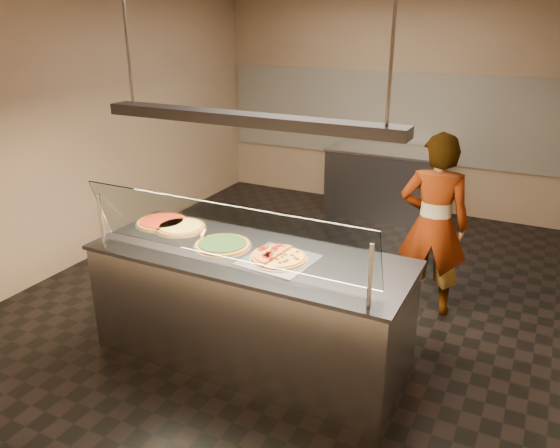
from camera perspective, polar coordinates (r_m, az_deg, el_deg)
The scene contains 19 objects.
ground at distance 5.65m, azimuth 2.03°, elevation -6.81°, with size 5.00×6.00×0.02m, color black.
wall_back at distance 7.91m, azimuth 11.56°, elevation 12.47°, with size 5.00×0.02×3.00m, color #9C8165.
wall_front at distance 2.81m, azimuth -24.29°, elevation -4.75°, with size 5.00×0.02×3.00m, color #9C8165.
wall_left at distance 6.54m, azimuth -18.51°, elevation 10.07°, with size 0.02×6.00×3.00m, color #9C8165.
tile_band at distance 7.92m, azimuth 11.39°, elevation 11.02°, with size 4.90×0.02×1.20m, color silver.
serving_counter at distance 4.38m, azimuth -3.13°, elevation -8.60°, with size 2.49×0.94×0.93m.
sneeze_guard at distance 3.78m, azimuth -5.92°, elevation -0.87°, with size 2.25×0.18×0.54m.
perforated_tray at distance 4.05m, azimuth -0.12°, elevation -3.70°, with size 0.54×0.54×0.01m.
half_pizza_pepperoni at distance 4.08m, azimuth -1.36°, elevation -3.08°, with size 0.24×0.43×0.05m.
half_pizza_sausage at distance 4.00m, azimuth 1.15°, elevation -3.69°, with size 0.24×0.43×0.04m.
pizza_spinach at distance 4.30m, azimuth -5.99°, elevation -2.14°, with size 0.46×0.46×0.03m.
pizza_cheese at distance 4.71m, azimuth -10.32°, elevation -0.28°, with size 0.44×0.44×0.03m.
pizza_tomato at distance 4.86m, azimuth -12.19°, elevation 0.25°, with size 0.46×0.46×0.03m.
pizza_spatula at distance 4.45m, azimuth -7.64°, elevation -1.18°, with size 0.25×0.21×0.02m.
prep_table at distance 7.68m, azimuth 10.65°, elevation 4.36°, with size 1.49×0.74×0.93m.
worker at distance 5.10m, azimuth 15.73°, elevation -0.14°, with size 0.62×0.41×1.71m, color #34323E.
heat_lamp_housing at distance 3.86m, azimuth -3.57°, elevation 10.87°, with size 2.30×0.18×0.08m, color #3F3F45.
lamp_rod_left at distance 4.39m, azimuth -15.74°, elevation 18.56°, with size 0.02×0.02×1.01m, color #B7B7BC.
lamp_rod_right at distance 3.41m, azimuth 11.70°, elevation 18.36°, with size 0.02×0.02×1.01m, color #B7B7BC.
Camera 1 is at (2.06, -4.55, 2.64)m, focal length 35.00 mm.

